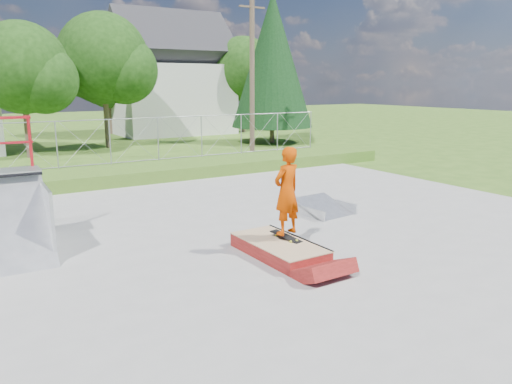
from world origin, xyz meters
The scene contains 15 objects.
ground centered at (0.00, 0.00, 0.00)m, with size 120.00×120.00×0.00m, color #39601B.
concrete_pad centered at (0.00, 0.00, 0.02)m, with size 20.00×16.00×0.04m, color gray.
grass_berm centered at (0.00, 9.50, 0.25)m, with size 24.00×3.00×0.50m, color #39601B.
grind_box centered at (0.36, -0.84, 0.17)m, with size 1.15×2.31×0.34m.
flat_bank_ramp centered at (3.46, 1.42, 0.20)m, with size 1.32×1.41×0.41m, color #A5A8AD, non-canonical shape.
skateboard centered at (0.60, -0.77, 0.39)m, with size 0.22×0.80×0.02m, color black.
skater centered at (0.60, -0.77, 1.34)m, with size 0.69×0.45×1.90m, color #C03A00.
chain_link_fence centered at (0.00, 10.50, 1.40)m, with size 20.00×0.06×1.80m, color #989AA1, non-canonical shape.
gable_house centered at (9.00, 26.00, 3.84)m, with size 8.40×6.08×8.94m.
utility_pole centered at (7.50, 12.00, 4.00)m, with size 0.24×0.24×8.00m, color brown.
tree_left_near centered at (-1.75, 17.83, 4.24)m, with size 4.76×4.48×6.65m.
tree_center centered at (2.78, 19.81, 4.85)m, with size 5.44×5.12×7.60m.
tree_right_far centered at (14.27, 23.82, 4.54)m, with size 5.10×4.80×7.12m.
tree_back_mid centered at (5.21, 27.86, 3.63)m, with size 4.08×3.84×5.70m.
conifer_tree centered at (12.00, 17.00, 5.05)m, with size 5.04×5.04×9.10m.
Camera 1 is at (-5.43, -9.28, 3.66)m, focal length 35.00 mm.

